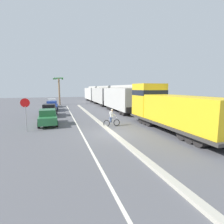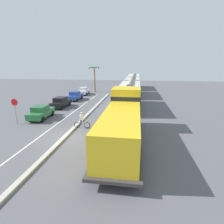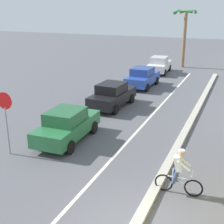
{
  "view_description": "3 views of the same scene",
  "coord_description": "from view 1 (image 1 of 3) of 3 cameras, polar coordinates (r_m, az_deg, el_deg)",
  "views": [
    {
      "loc": [
        -4.21,
        -13.42,
        3.76
      ],
      "look_at": [
        1.08,
        3.45,
        1.3
      ],
      "focal_mm": 28.0,
      "sensor_mm": 36.0,
      "label": 1
    },
    {
      "loc": [
        6.42,
        -14.07,
        6.5
      ],
      "look_at": [
        3.84,
        3.62,
        1.6
      ],
      "focal_mm": 28.0,
      "sensor_mm": 36.0,
      "label": 2
    },
    {
      "loc": [
        2.38,
        -7.1,
        6.35
      ],
      "look_at": [
        -3.73,
        7.3,
        1.01
      ],
      "focal_mm": 50.0,
      "sensor_mm": 36.0,
      "label": 3
    }
  ],
  "objects": [
    {
      "name": "ground_plane",
      "position": [
        14.56,
        0.02,
        -7.06
      ],
      "size": [
        120.0,
        120.0,
        0.0
      ],
      "primitive_type": "plane",
      "color": "#56565B"
    },
    {
      "name": "median_curb",
      "position": [
        20.21,
        -5.08,
        -2.61
      ],
      "size": [
        0.36,
        36.0,
        0.16
      ],
      "primitive_type": "cube",
      "color": "#B2AD9E",
      "rests_on": "ground"
    },
    {
      "name": "lane_stripe",
      "position": [
        19.86,
        -11.87,
        -3.16
      ],
      "size": [
        0.14,
        36.0,
        0.01
      ],
      "primitive_type": "cube",
      "color": "silver",
      "rests_on": "ground"
    },
    {
      "name": "locomotive",
      "position": [
        16.58,
        17.91,
        0.72
      ],
      "size": [
        3.1,
        11.61,
        4.2
      ],
      "color": "gold",
      "rests_on": "ground"
    },
    {
      "name": "hopper_car_lead",
      "position": [
        27.34,
        3.09,
        4.37
      ],
      "size": [
        2.9,
        10.6,
        4.18
      ],
      "color": "#B7B5AD",
      "rests_on": "ground"
    },
    {
      "name": "hopper_car_middle",
      "position": [
        38.41,
        -2.99,
        5.39
      ],
      "size": [
        2.9,
        10.6,
        4.18
      ],
      "color": "#ADABA3",
      "rests_on": "ground"
    },
    {
      "name": "hopper_car_trailing",
      "position": [
        49.72,
        -6.34,
        5.93
      ],
      "size": [
        2.9,
        10.6,
        4.18
      ],
      "color": "beige",
      "rests_on": "ground"
    },
    {
      "name": "parked_car_green",
      "position": [
        18.82,
        -20.2,
        -1.59
      ],
      "size": [
        1.94,
        4.26,
        1.62
      ],
      "color": "#286B3D",
      "rests_on": "ground"
    },
    {
      "name": "parked_car_black",
      "position": [
        24.63,
        -19.76,
        0.58
      ],
      "size": [
        1.99,
        4.28,
        1.62
      ],
      "color": "black",
      "rests_on": "ground"
    },
    {
      "name": "parked_car_blue",
      "position": [
        30.5,
        -18.99,
        1.94
      ],
      "size": [
        1.94,
        4.25,
        1.62
      ],
      "color": "#28479E",
      "rests_on": "ground"
    },
    {
      "name": "parked_car_white",
      "position": [
        36.56,
        -19.07,
        2.86
      ],
      "size": [
        1.99,
        4.28,
        1.62
      ],
      "color": "silver",
      "rests_on": "ground"
    },
    {
      "name": "cyclist",
      "position": [
        17.08,
        -0.15,
        -2.02
      ],
      "size": [
        1.71,
        0.48,
        1.71
      ],
      "color": "black",
      "rests_on": "ground"
    },
    {
      "name": "stop_sign",
      "position": [
        16.56,
        -26.44,
        1.05
      ],
      "size": [
        0.76,
        0.08,
        2.88
      ],
      "color": "gray",
      "rests_on": "ground"
    },
    {
      "name": "palm_tree_near",
      "position": [
        40.46,
        -16.94,
        8.42
      ],
      "size": [
        2.35,
        2.26,
        6.21
      ],
      "color": "#846647",
      "rests_on": "ground"
    }
  ]
}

